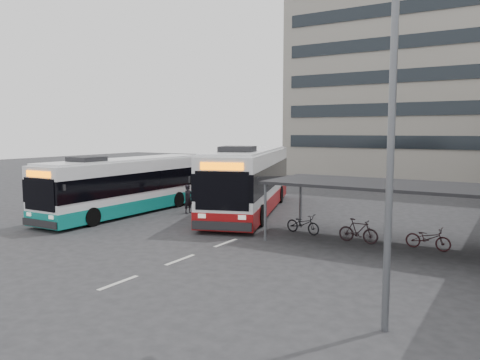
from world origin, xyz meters
The scene contains 10 objects.
ground centered at (0.00, 0.00, 0.00)m, with size 120.00×120.00×0.00m, color #28282B.
bike_shelter centered at (8.45, 3.00, 1.64)m, with size 10.00×4.00×2.54m.
office_block centered at (6.00, 36.00, 12.50)m, with size 30.00×15.00×25.00m, color gray.
road_markings centered at (2.50, -3.00, 0.01)m, with size 0.15×7.60×0.01m.
bus_main centered at (-0.53, 7.13, 1.79)m, with size 7.01×13.22×3.86m.
bus_teal centered at (-6.07, 2.98, 1.54)m, with size 2.65×11.31×3.33m.
pedestrian centered at (-3.14, 4.78, 0.81)m, with size 0.59×0.39×1.62m, color black.
lamp_post centered at (10.23, -5.20, 4.73)m, with size 1.40×0.67×8.29m.
sign_totem_mid centered at (-13.00, 5.00, 1.40)m, with size 0.58×0.33×2.73m.
sign_totem_north centered at (-13.42, 8.27, 1.24)m, with size 0.52×0.24×2.41m.
Camera 1 is at (12.90, -15.88, 4.62)m, focal length 35.00 mm.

